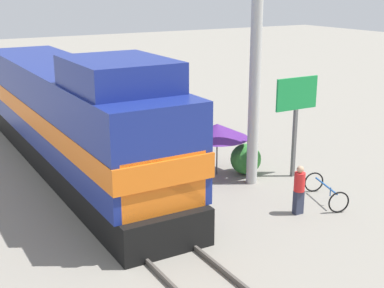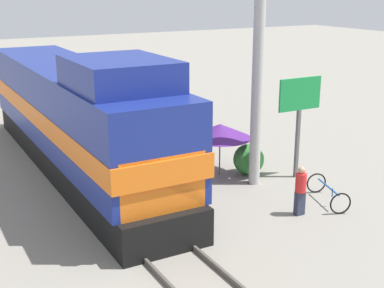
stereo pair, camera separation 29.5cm
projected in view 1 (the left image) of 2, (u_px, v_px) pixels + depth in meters
ground_plane at (135, 224)px, 15.97m from camera, size 120.00×120.00×0.00m
rail_near at (112, 227)px, 15.60m from camera, size 0.08×30.21×0.15m
rail_far at (156, 217)px, 16.29m from camera, size 0.08×30.21×0.15m
locomotive at (75, 119)px, 19.65m from camera, size 2.93×15.89×4.84m
utility_pole at (256, 45)px, 17.91m from camera, size 1.80×0.39×9.75m
vendor_umbrella at (217, 131)px, 19.66m from camera, size 2.34×2.34×1.97m
billboard_sign at (296, 103)px, 19.18m from camera, size 1.81×0.12×3.72m
shrub_cluster at (246, 159)px, 20.08m from camera, size 1.16×1.16×1.16m
person_bystander at (299, 188)px, 16.47m from camera, size 0.34×0.34×1.57m
bicycle at (326, 191)px, 17.52m from camera, size 1.24×2.00×0.70m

